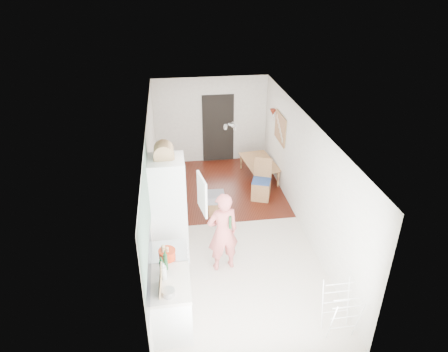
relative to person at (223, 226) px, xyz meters
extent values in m
cube|color=beige|center=(0.31, 1.26, -0.96)|extent=(3.20, 7.00, 0.01)
cube|color=#511D10|center=(0.31, 3.11, -0.96)|extent=(3.20, 3.30, 0.01)
cube|color=slate|center=(-1.28, -0.74, 0.89)|extent=(0.02, 3.00, 1.30)
cube|color=black|center=(-1.27, -1.29, 0.19)|extent=(0.02, 1.90, 0.50)
cube|color=black|center=(0.51, 4.74, 0.04)|extent=(0.90, 0.04, 2.00)
cube|color=white|center=(-0.99, -1.29, -0.53)|extent=(0.60, 0.90, 0.86)
cube|color=white|center=(-0.99, -1.29, -0.07)|extent=(0.62, 0.92, 0.06)
cube|color=white|center=(-0.99, -0.54, -0.52)|extent=(0.60, 0.60, 0.88)
cube|color=#BBBBBE|center=(-0.99, -0.54, -0.06)|extent=(0.60, 0.60, 0.04)
cube|color=white|center=(-0.96, 0.48, 0.11)|extent=(0.66, 0.66, 2.15)
cube|color=white|center=(-0.35, 0.18, 0.59)|extent=(0.14, 0.56, 0.70)
cube|color=white|center=(-0.65, 0.48, 0.59)|extent=(0.02, 0.52, 0.66)
cube|color=tan|center=(1.89, 3.16, 0.59)|extent=(0.03, 0.90, 0.70)
cube|color=#AD884D|center=(1.88, 3.16, 0.59)|extent=(0.00, 0.94, 0.74)
cone|color=maroon|center=(1.85, 3.81, 0.79)|extent=(0.18, 0.18, 0.16)
imported|color=#DA6865|center=(0.00, 0.00, 0.00)|extent=(0.78, 0.59, 1.92)
imported|color=#AD884D|center=(1.50, 3.50, -0.76)|extent=(0.79, 1.24, 0.41)
cube|color=gray|center=(0.08, 1.81, -0.47)|extent=(0.42, 0.42, 0.18)
cylinder|color=red|center=(-1.02, -0.73, 0.04)|extent=(0.32, 0.32, 0.16)
cylinder|color=#BBBBBE|center=(-1.01, -1.56, 0.01)|extent=(0.21, 0.21, 0.10)
cylinder|color=#194220|center=(0.12, -0.11, 0.14)|extent=(0.05, 0.05, 0.25)
cylinder|color=#194220|center=(-1.10, -1.11, 0.09)|extent=(0.07, 0.07, 0.27)
cylinder|color=#194220|center=(-1.04, -0.99, 0.10)|extent=(0.07, 0.07, 0.29)
cylinder|color=beige|center=(-1.07, -1.21, 0.08)|extent=(0.11, 0.11, 0.23)
cylinder|color=tan|center=(-1.01, -0.76, 0.06)|extent=(0.06, 0.06, 0.20)
cylinder|color=tan|center=(-1.07, -0.76, 0.08)|extent=(0.07, 0.07, 0.23)
camera|label=1|loc=(-0.81, -5.95, 4.21)|focal=32.00mm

